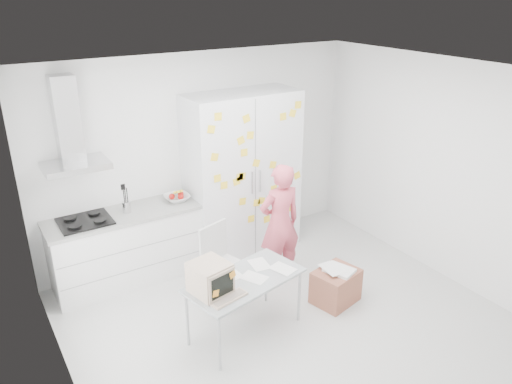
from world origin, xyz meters
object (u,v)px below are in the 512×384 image
desk (224,280)px  person (280,223)px  cardboard_box (336,286)px  chair (221,259)px

desk → person: bearing=20.3°
person → cardboard_box: size_ratio=2.61×
person → chair: size_ratio=1.60×
desk → cardboard_box: desk is taller
person → cardboard_box: (0.26, -0.79, -0.55)m
person → desk: size_ratio=1.14×
person → cardboard_box: person is taller
person → chair: (-0.85, -0.04, -0.22)m
cardboard_box → person: bearing=108.2°
person → cardboard_box: bearing=112.2°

